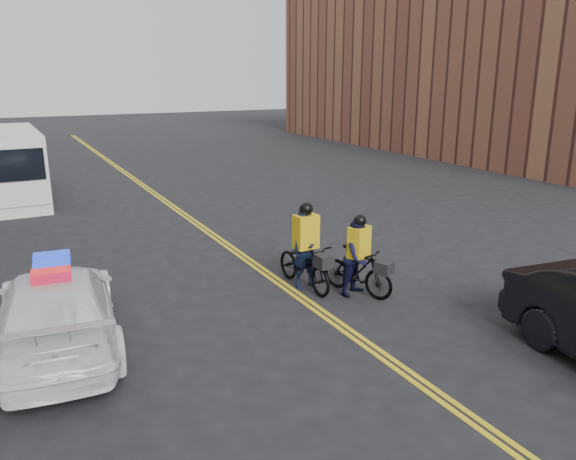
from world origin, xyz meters
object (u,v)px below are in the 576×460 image
(cargo_van, at_px, (7,168))
(cyclist_near, at_px, (306,258))
(police_cruiser, at_px, (57,309))
(cyclist_far, at_px, (359,263))

(cargo_van, bearing_deg, cyclist_near, -67.36)
(police_cruiser, xyz_separation_m, cargo_van, (-0.31, 13.13, 0.58))
(cargo_van, bearing_deg, cyclist_far, -65.84)
(cargo_van, height_order, cyclist_far, cargo_van)
(cyclist_near, bearing_deg, police_cruiser, -178.63)
(cargo_van, relative_size, cyclist_near, 3.12)
(cyclist_far, bearing_deg, cyclist_near, 110.97)
(police_cruiser, bearing_deg, cyclist_near, -168.95)
(cyclist_near, bearing_deg, cyclist_far, -50.80)
(police_cruiser, height_order, cyclist_near, cyclist_near)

